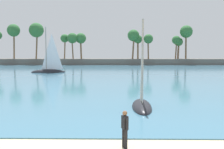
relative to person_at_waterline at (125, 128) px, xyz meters
The scene contains 5 objects.
sea 53.93m from the person_at_waterline, 92.02° to the left, with size 220.00×105.71×0.06m, color teal.
palm_headland 66.87m from the person_at_waterline, 93.31° to the left, with size 107.58×6.00×12.70m.
person_at_waterline is the anchor object (origin of this frame).
sailboat_mid_bay 7.95m from the person_at_waterline, 78.88° to the left, with size 1.58×4.82×6.93m.
sailboat_far_left 40.16m from the person_at_waterline, 109.42° to the left, with size 6.68×2.87×9.37m.
Camera 1 is at (1.51, -4.62, 4.26)m, focal length 40.70 mm.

